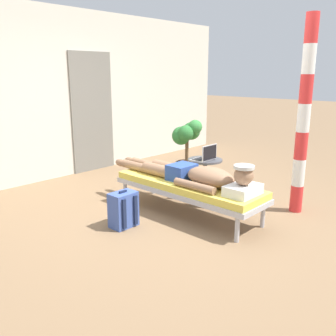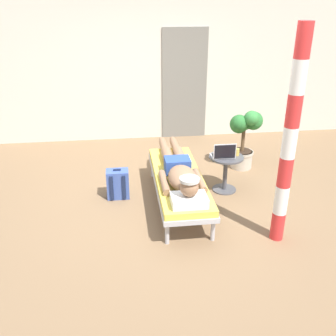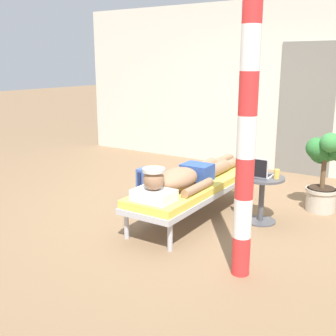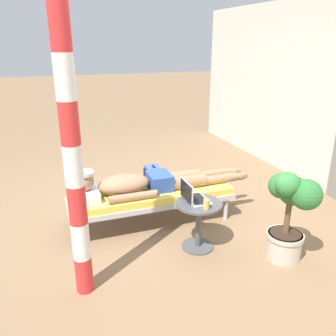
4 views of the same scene
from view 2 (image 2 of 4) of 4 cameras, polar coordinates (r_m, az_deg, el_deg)
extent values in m
plane|color=#846647|center=(5.21, -0.18, -4.89)|extent=(40.00, 40.00, 0.00)
cube|color=beige|center=(7.27, -1.72, 14.99)|extent=(7.60, 0.20, 2.70)
cube|color=slate|center=(7.29, 2.48, 12.37)|extent=(0.84, 0.03, 2.04)
cylinder|color=#B7B7BC|center=(5.83, -2.30, 0.02)|extent=(0.05, 0.05, 0.28)
cylinder|color=#B7B7BC|center=(5.89, 2.77, 0.29)|extent=(0.05, 0.05, 0.28)
cylinder|color=#B7B7BC|center=(4.30, -0.13, -9.68)|extent=(0.05, 0.05, 0.28)
cylinder|color=#B7B7BC|center=(4.39, 6.74, -9.13)|extent=(0.05, 0.05, 0.28)
cube|color=#B7B7BC|center=(5.00, 1.57, -2.21)|extent=(0.62, 1.96, 0.06)
cube|color=#E5CC4C|center=(4.96, 1.58, -1.49)|extent=(0.60, 1.92, 0.08)
cube|color=white|center=(4.26, 3.17, -4.82)|extent=(0.40, 0.28, 0.11)
sphere|color=#997051|center=(4.18, 3.22, -2.91)|extent=(0.21, 0.21, 0.21)
cylinder|color=silver|center=(4.14, 3.25, -1.74)|extent=(0.22, 0.22, 0.03)
ellipsoid|color=#997051|center=(4.61, 2.22, -1.51)|extent=(0.35, 0.60, 0.23)
cylinder|color=#997051|center=(4.66, -0.57, -2.16)|extent=(0.09, 0.55, 0.09)
cylinder|color=#997051|center=(4.72, 4.74, -1.85)|extent=(0.09, 0.55, 0.09)
cube|color=#2D4C9E|center=(5.00, 1.41, 0.44)|extent=(0.33, 0.26, 0.19)
cylinder|color=#997051|center=(5.31, -0.05, 1.68)|extent=(0.15, 0.42, 0.15)
cylinder|color=#997051|center=(5.71, -0.59, 3.17)|extent=(0.11, 0.44, 0.11)
ellipsoid|color=#997051|center=(5.98, -0.92, 4.13)|extent=(0.09, 0.20, 0.10)
cylinder|color=#997051|center=(5.33, 1.77, 1.77)|extent=(0.15, 0.42, 0.15)
cylinder|color=#997051|center=(5.73, 1.10, 3.24)|extent=(0.11, 0.44, 0.11)
ellipsoid|color=#997051|center=(6.00, 0.70, 4.20)|extent=(0.09, 0.20, 0.10)
cylinder|color=#4C4C51|center=(5.53, 8.40, -3.17)|extent=(0.34, 0.34, 0.02)
cylinder|color=#4C4C51|center=(5.42, 8.56, -0.84)|extent=(0.06, 0.06, 0.48)
cylinder|color=#4C4C51|center=(5.32, 8.73, 1.62)|extent=(0.48, 0.48, 0.02)
cube|color=silver|center=(5.30, 8.12, 1.79)|extent=(0.31, 0.22, 0.02)
cube|color=black|center=(5.30, 8.10, 1.93)|extent=(0.27, 0.15, 0.00)
cube|color=silver|center=(5.15, 8.52, 2.45)|extent=(0.31, 0.01, 0.21)
cube|color=black|center=(5.14, 8.54, 2.42)|extent=(0.29, 0.00, 0.19)
cylinder|color=gold|center=(5.35, 10.29, 2.36)|extent=(0.06, 0.06, 0.10)
cube|color=#3F59A5|center=(5.25, -7.52, -2.38)|extent=(0.30, 0.20, 0.40)
cube|color=#3F59A5|center=(5.39, -7.49, -2.46)|extent=(0.23, 0.04, 0.18)
cube|color=#192342|center=(5.15, -8.43, -2.98)|extent=(0.04, 0.02, 0.34)
cube|color=#192342|center=(5.15, -6.59, -2.89)|extent=(0.04, 0.02, 0.34)
cube|color=#192342|center=(5.16, -7.65, -0.28)|extent=(0.10, 0.02, 0.02)
cylinder|color=#BFB29E|center=(6.24, 10.92, 1.31)|extent=(0.34, 0.34, 0.28)
cylinder|color=#BFB29E|center=(6.20, 11.01, 2.33)|extent=(0.37, 0.37, 0.04)
cylinder|color=#332319|center=(6.19, 11.03, 2.54)|extent=(0.31, 0.31, 0.01)
cylinder|color=brown|center=(6.12, 11.18, 4.25)|extent=(0.06, 0.06, 0.40)
sphere|color=#2D7233|center=(6.12, 12.70, 6.92)|extent=(0.29, 0.29, 0.29)
sphere|color=#429347|center=(6.14, 11.45, 6.54)|extent=(0.21, 0.21, 0.21)
sphere|color=#2D7233|center=(6.10, 10.61, 6.49)|extent=(0.29, 0.29, 0.29)
sphere|color=#2D7233|center=(5.96, 10.71, 6.64)|extent=(0.25, 0.25, 0.25)
sphere|color=#38843D|center=(5.93, 12.42, 7.31)|extent=(0.23, 0.23, 0.23)
cylinder|color=red|center=(4.55, 16.09, -8.24)|extent=(0.15, 0.15, 0.34)
cylinder|color=white|center=(4.38, 16.60, -4.54)|extent=(0.15, 0.15, 0.34)
cylinder|color=red|center=(4.24, 17.14, -0.57)|extent=(0.15, 0.15, 0.34)
cylinder|color=white|center=(4.11, 17.71, 3.66)|extent=(0.15, 0.15, 0.34)
cylinder|color=red|center=(4.01, 18.32, 8.13)|extent=(0.15, 0.15, 0.34)
cylinder|color=white|center=(3.94, 18.98, 12.80)|extent=(0.15, 0.15, 0.34)
cylinder|color=red|center=(3.89, 19.68, 17.62)|extent=(0.15, 0.15, 0.34)
camera|label=1|loc=(3.20, -61.12, -4.43)|focal=39.61mm
camera|label=3|loc=(3.08, 69.55, -7.63)|focal=44.86mm
camera|label=4|loc=(5.49, 46.68, 12.23)|focal=37.35mm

